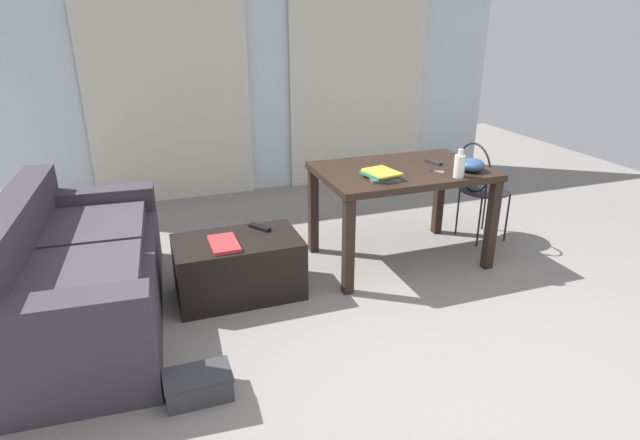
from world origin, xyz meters
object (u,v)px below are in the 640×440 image
object	(u,v)px
tv_remote_on_table	(433,162)
shoebox	(198,385)
craft_table	(402,181)
scissors	(435,171)
book_stack	(381,174)
magazine	(224,244)
bowl	(472,165)
coffee_table	(239,267)
wire_chair	(479,181)
tv_remote_primary	(260,227)
couch	(77,278)
bottle_near	(459,166)

from	to	relation	value
tv_remote_on_table	shoebox	distance (m)	2.42
craft_table	scissors	world-z (taller)	scissors
shoebox	craft_table	bearing A→B (deg)	32.85
tv_remote_on_table	scissors	distance (m)	0.22
book_stack	magazine	xyz separation A→B (m)	(-1.15, -0.03, -0.35)
bowl	book_stack	xyz separation A→B (m)	(-0.70, 0.07, -0.02)
coffee_table	shoebox	world-z (taller)	coffee_table
wire_chair	scissors	bearing A→B (deg)	-155.28
coffee_table	scissors	bearing A→B (deg)	-1.01
scissors	tv_remote_primary	world-z (taller)	scissors
coffee_table	book_stack	size ratio (longest dim) A/B	2.77
bowl	shoebox	xyz separation A→B (m)	(-2.16, -0.87, -0.73)
wire_chair	bowl	world-z (taller)	wire_chair
scissors	magazine	world-z (taller)	scissors
coffee_table	scissors	xyz separation A→B (m)	(1.49, -0.03, 0.55)
craft_table	magazine	world-z (taller)	craft_table
wire_chair	tv_remote_primary	size ratio (longest dim) A/B	4.93
tv_remote_primary	magazine	world-z (taller)	same
book_stack	tv_remote_on_table	world-z (taller)	book_stack
coffee_table	bowl	world-z (taller)	bowl
book_stack	scissors	size ratio (longest dim) A/B	3.10
couch	tv_remote_on_table	world-z (taller)	couch
magazine	scissors	bearing A→B (deg)	0.85
craft_table	bottle_near	distance (m)	0.47
couch	shoebox	xyz separation A→B (m)	(0.60, -0.95, -0.25)
wire_chair	book_stack	world-z (taller)	wire_chair
bowl	craft_table	bearing A→B (deg)	151.57
craft_table	shoebox	size ratio (longest dim) A/B	3.73
coffee_table	book_stack	xyz separation A→B (m)	(1.05, -0.04, 0.57)
wire_chair	craft_table	bearing A→B (deg)	-170.66
scissors	bowl	bearing A→B (deg)	-18.60
craft_table	tv_remote_on_table	distance (m)	0.32
bowl	coffee_table	bearing A→B (deg)	176.34
coffee_table	craft_table	size ratio (longest dim) A/B	0.67
couch	book_stack	world-z (taller)	couch
book_stack	tv_remote_on_table	xyz separation A→B (m)	(0.55, 0.21, -0.02)
coffee_table	book_stack	distance (m)	1.20
book_stack	couch	bearing A→B (deg)	179.75
couch	bottle_near	size ratio (longest dim) A/B	9.37
tv_remote_primary	craft_table	bearing A→B (deg)	-34.08
tv_remote_primary	bottle_near	bearing A→B (deg)	-47.80
bowl	shoebox	distance (m)	2.44
craft_table	shoebox	distance (m)	2.13
scissors	magazine	size ratio (longest dim) A/B	0.33
bowl	book_stack	world-z (taller)	bowl
tv_remote_on_table	scissors	bearing A→B (deg)	-133.67
bottle_near	bowl	xyz separation A→B (m)	(0.17, 0.10, -0.04)
bottle_near	tv_remote_primary	bearing A→B (deg)	166.20
coffee_table	bottle_near	distance (m)	1.71
couch	tv_remote_on_table	distance (m)	2.66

